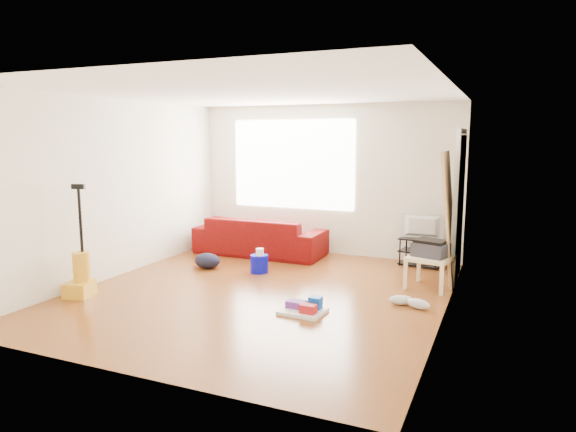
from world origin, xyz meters
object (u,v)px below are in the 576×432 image
at_px(side_table, 430,261).
at_px(bucket, 259,272).
at_px(cleaning_tray, 304,308).
at_px(backpack, 208,268).
at_px(tv_stand, 421,252).
at_px(sofa, 260,254).
at_px(vacuum, 80,276).

distance_m(side_table, bucket, 2.43).
distance_m(cleaning_tray, backpack, 2.45).
bearing_deg(backpack, tv_stand, 38.31).
xyz_separation_m(tv_stand, bucket, (-2.10, -1.35, -0.22)).
distance_m(sofa, backpack, 1.20).
distance_m(bucket, backpack, 0.84).
height_order(tv_stand, vacuum, vacuum).
relative_size(bucket, backpack, 0.63).
bearing_deg(side_table, bucket, -175.94).
xyz_separation_m(tv_stand, side_table, (0.30, -1.18, 0.14)).
height_order(tv_stand, cleaning_tray, tv_stand).
relative_size(sofa, cleaning_tray, 4.28).
relative_size(tv_stand, bucket, 2.54).
distance_m(sofa, cleaning_tray, 3.02).
height_order(side_table, backpack, side_table).
height_order(bucket, vacuum, vacuum).
xyz_separation_m(cleaning_tray, backpack, (-2.08, 1.30, -0.05)).
bearing_deg(backpack, cleaning_tray, -19.42).
bearing_deg(bucket, sofa, 115.66).
height_order(side_table, vacuum, vacuum).
bearing_deg(sofa, backpack, 74.45).
bearing_deg(vacuum, tv_stand, 25.47).
bearing_deg(backpack, side_table, 16.85).
bearing_deg(tv_stand, cleaning_tray, -98.37).
bearing_deg(sofa, side_table, 162.77).
xyz_separation_m(sofa, bucket, (0.52, -1.08, 0.00)).
bearing_deg(sofa, tv_stand, -174.11).
distance_m(tv_stand, side_table, 1.22).
bearing_deg(tv_stand, vacuum, -129.41).
height_order(bucket, cleaning_tray, cleaning_tray).
height_order(sofa, bucket, sofa).
xyz_separation_m(side_table, cleaning_tray, (-1.16, -1.54, -0.31)).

